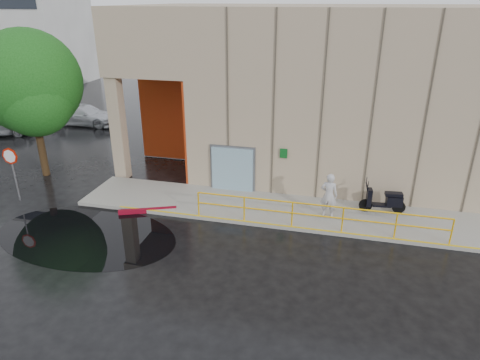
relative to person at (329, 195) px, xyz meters
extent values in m
plane|color=black|center=(-4.60, -4.30, -1.08)|extent=(120.00, 120.00, 0.00)
cube|color=#9A988C|center=(-0.60, 0.20, -1.00)|extent=(20.00, 3.00, 0.15)
cube|color=tan|center=(1.40, 6.70, 2.92)|extent=(16.00, 10.00, 8.00)
cube|color=tan|center=(-8.60, 6.70, 5.42)|extent=(4.00, 10.00, 3.00)
cube|color=tan|center=(-10.20, 2.10, 1.42)|extent=(0.60, 0.60, 5.00)
cube|color=#AA350F|center=(-8.60, 5.20, 1.42)|extent=(3.80, 0.15, 4.90)
cube|color=#AA350F|center=(-6.65, 3.45, 1.42)|extent=(0.10, 3.50, 4.90)
cube|color=#8BB0BE|center=(-4.40, 1.58, 0.07)|extent=(1.90, 0.10, 2.00)
cube|color=slate|center=(-4.40, 1.66, 0.07)|extent=(2.10, 0.06, 2.20)
cube|color=#0B521B|center=(-2.10, 1.64, 1.02)|extent=(0.32, 0.04, 0.42)
cylinder|color=yellow|center=(-0.35, -1.15, 0.07)|extent=(9.50, 0.06, 0.06)
cylinder|color=yellow|center=(-0.35, -1.15, -0.38)|extent=(9.50, 0.06, 0.06)
cube|color=#B5B4B0|center=(-32.60, 23.70, 6.42)|extent=(12.00, 8.00, 15.00)
imported|color=#BABABE|center=(0.00, 0.00, 0.00)|extent=(0.72, 0.51, 1.85)
cylinder|color=black|center=(1.50, 0.81, -0.66)|extent=(0.54, 0.17, 0.53)
cylinder|color=black|center=(2.82, 0.95, -0.66)|extent=(0.54, 0.17, 0.53)
cylinder|color=slate|center=(-13.40, -1.46, 0.00)|extent=(0.07, 0.07, 2.15)
cylinder|color=#B11400|center=(-13.40, -1.49, 1.03)|extent=(0.74, 0.04, 0.74)
cylinder|color=white|center=(-13.40, -1.52, 1.03)|extent=(0.59, 0.01, 0.59)
cube|color=maroon|center=(-7.35, -1.20, -0.99)|extent=(2.29, 1.08, 0.18)
cube|color=black|center=(-8.85, -3.48, -1.07)|extent=(7.64, 5.10, 0.01)
imported|color=silver|center=(-21.47, 7.19, -0.43)|extent=(3.99, 1.67, 1.28)
imported|color=silver|center=(-17.49, 10.25, -0.37)|extent=(4.94, 2.17, 1.41)
cylinder|color=black|center=(-14.19, 1.44, 0.56)|extent=(0.36, 0.36, 3.26)
sphere|color=#265219|center=(-14.19, 1.44, 3.64)|extent=(4.85, 4.85, 4.85)
sphere|color=#265219|center=(-13.60, 0.90, 2.92)|extent=(3.40, 3.40, 3.40)
camera|label=1|loc=(0.22, -15.82, 7.24)|focal=32.00mm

